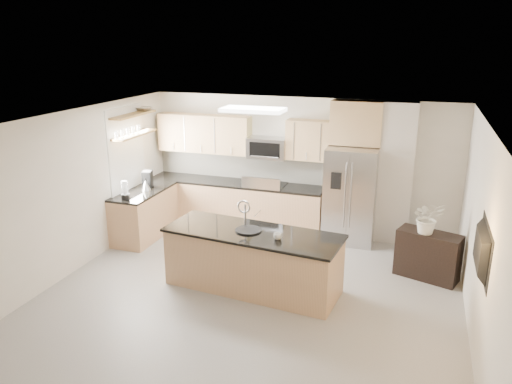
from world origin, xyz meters
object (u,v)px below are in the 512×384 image
(microwave, at_px, (267,148))
(television, at_px, (477,249))
(coffee_maker, at_px, (147,180))
(bowl, at_px, (143,108))
(platter, at_px, (248,230))
(kettle, at_px, (146,185))
(credenza, at_px, (428,255))
(flower_vase, at_px, (429,209))
(range, at_px, (265,207))
(cup, at_px, (278,236))
(blender, at_px, (125,191))
(refrigerator, at_px, (351,195))
(island, at_px, (253,260))

(microwave, distance_m, television, 4.79)
(coffee_maker, bearing_deg, bowl, 118.74)
(platter, bearing_deg, television, -13.89)
(bowl, xyz_separation_m, television, (5.76, -2.54, -1.03))
(kettle, xyz_separation_m, coffee_maker, (-0.07, 0.19, 0.05))
(credenza, height_order, kettle, kettle)
(credenza, distance_m, bowl, 5.71)
(platter, bearing_deg, bowl, 146.70)
(platter, xyz_separation_m, flower_vase, (2.52, 1.14, 0.23))
(range, height_order, bowl, bowl)
(cup, relative_size, blender, 0.34)
(cup, xyz_separation_m, blender, (-3.06, 0.89, 0.11))
(coffee_maker, distance_m, television, 6.05)
(microwave, relative_size, bowl, 1.98)
(refrigerator, bearing_deg, platter, -116.88)
(bowl, relative_size, television, 0.36)
(credenza, distance_m, blender, 5.21)
(microwave, bearing_deg, flower_vase, -24.26)
(refrigerator, xyz_separation_m, island, (-1.10, -2.34, -0.43))
(credenza, distance_m, television, 2.20)
(range, xyz_separation_m, cup, (0.99, -2.55, 0.49))
(refrigerator, distance_m, credenza, 1.89)
(television, bearing_deg, flower_vase, 15.01)
(range, bearing_deg, refrigerator, -1.60)
(microwave, xyz_separation_m, platter, (0.48, -2.50, -0.71))
(platter, distance_m, kettle, 2.84)
(kettle, height_order, flower_vase, flower_vase)
(microwave, relative_size, island, 0.28)
(blender, bearing_deg, bowl, 99.19)
(cup, bearing_deg, bowl, 148.64)
(refrigerator, distance_m, bowl, 4.22)
(refrigerator, xyz_separation_m, bowl, (-3.91, -0.53, 1.49))
(coffee_maker, bearing_deg, range, 22.32)
(cup, xyz_separation_m, television, (2.52, -0.57, 0.39))
(blender, height_order, television, television)
(refrigerator, distance_m, television, 3.62)
(refrigerator, relative_size, blender, 5.19)
(refrigerator, distance_m, cup, 2.59)
(microwave, xyz_separation_m, island, (0.56, -2.51, -1.17))
(refrigerator, bearing_deg, blender, -156.64)
(range, relative_size, television, 1.06)
(refrigerator, bearing_deg, range, 178.40)
(platter, relative_size, coffee_maker, 1.23)
(island, bearing_deg, blender, 170.41)
(blender, bearing_deg, coffee_maker, 91.43)
(island, relative_size, kettle, 11.93)
(microwave, bearing_deg, kettle, -149.98)
(platter, relative_size, flower_vase, 0.50)
(microwave, distance_m, bowl, 2.47)
(kettle, bearing_deg, coffee_maker, 110.60)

